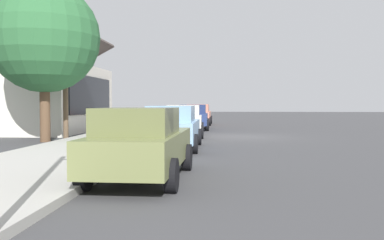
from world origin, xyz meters
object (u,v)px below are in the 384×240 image
object	(u,v)px
utility_pole_wooden	(65,55)
shade_tree	(44,38)
car_olive	(141,143)
car_skyblue	(173,127)
car_ivory	(184,120)
fire_hydrant_red	(171,121)
car_navy	(193,117)
car_coral	(199,114)

from	to	relation	value
utility_pole_wooden	shade_tree	bearing A→B (deg)	166.59
car_olive	car_skyblue	bearing A→B (deg)	1.79
car_ivory	shade_tree	bearing A→B (deg)	117.69
car_olive	utility_pole_wooden	bearing A→B (deg)	30.15
car_skyblue	utility_pole_wooden	world-z (taller)	utility_pole_wooden
utility_pole_wooden	fire_hydrant_red	bearing A→B (deg)	-27.00
car_olive	shade_tree	distance (m)	11.10
car_navy	utility_pole_wooden	distance (m)	9.81
shade_tree	utility_pole_wooden	bearing A→B (deg)	-13.41
car_skyblue	fire_hydrant_red	xyz separation A→B (m)	(11.75, 1.51, -0.32)
car_skyblue	shade_tree	bearing A→B (deg)	67.01
car_ivory	car_navy	distance (m)	5.67
shade_tree	car_coral	bearing A→B (deg)	-21.31
car_skyblue	car_navy	xyz separation A→B (m)	(11.43, 0.04, 0.00)
car_olive	car_ivory	xyz separation A→B (m)	(11.98, 0.16, 0.00)
car_skyblue	car_coral	distance (m)	17.36
car_ivory	shade_tree	distance (m)	7.60
shade_tree	utility_pole_wooden	world-z (taller)	utility_pole_wooden
shade_tree	fire_hydrant_red	world-z (taller)	shade_tree
car_coral	utility_pole_wooden	world-z (taller)	utility_pole_wooden
car_olive	car_navy	size ratio (longest dim) A/B	0.93
car_coral	shade_tree	distance (m)	16.46
car_skyblue	shade_tree	world-z (taller)	shade_tree
utility_pole_wooden	car_coral	bearing A→B (deg)	-22.13
utility_pole_wooden	car_skyblue	bearing A→B (deg)	-125.29
car_skyblue	car_coral	xyz separation A→B (m)	(17.36, 0.04, 0.00)
car_olive	utility_pole_wooden	size ratio (longest dim) A/B	0.58
fire_hydrant_red	utility_pole_wooden	bearing A→B (deg)	153.00
fire_hydrant_red	car_navy	bearing A→B (deg)	-102.33
car_ivory	shade_tree	xyz separation A→B (m)	(-3.34, 5.75, 3.69)
car_olive	utility_pole_wooden	world-z (taller)	utility_pole_wooden
shade_tree	utility_pole_wooden	size ratio (longest dim) A/B	0.92
fire_hydrant_red	shade_tree	bearing A→B (deg)	154.99
car_olive	car_navy	world-z (taller)	same
shade_tree	car_ivory	bearing A→B (deg)	-59.84
car_olive	car_coral	bearing A→B (deg)	1.58
car_ivory	utility_pole_wooden	world-z (taller)	utility_pole_wooden
car_olive	fire_hydrant_red	distance (m)	18.04
car_coral	shade_tree	xyz separation A→B (m)	(-14.94, 5.83, 3.69)
car_coral	shade_tree	size ratio (longest dim) A/B	0.70
car_navy	fire_hydrant_red	distance (m)	1.54
car_coral	car_skyblue	bearing A→B (deg)	-179.67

